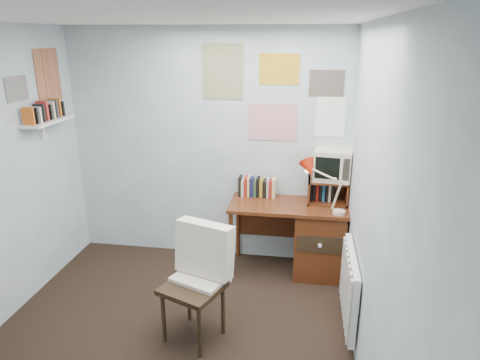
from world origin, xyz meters
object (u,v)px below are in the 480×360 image
object	(u,v)px
desk	(313,237)
desk_chair	(193,288)
radiator	(350,287)
crt_tv	(333,163)
wall_shelf	(48,121)
tv_riser	(327,191)
desk_lamp	(340,192)

from	to	relation	value
desk	desk_chair	bearing A→B (deg)	-128.53
desk_chair	radiator	distance (m)	1.29
crt_tv	radiator	distance (m)	1.31
desk_chair	radiator	bearing A→B (deg)	34.78
crt_tv	radiator	size ratio (longest dim) A/B	0.45
desk	wall_shelf	bearing A→B (deg)	-171.60
desk	tv_riser	distance (m)	0.51
desk_chair	desk_lamp	bearing A→B (deg)	62.80
tv_riser	radiator	bearing A→B (deg)	-80.72
desk_lamp	radiator	size ratio (longest dim) A/B	0.56
tv_riser	crt_tv	distance (m)	0.30
tv_riser	wall_shelf	size ratio (longest dim) A/B	0.65
tv_riser	wall_shelf	bearing A→B (deg)	-169.68
crt_tv	desk_lamp	bearing A→B (deg)	-71.15
desk	desk_lamp	world-z (taller)	desk_lamp
desk_lamp	radiator	bearing A→B (deg)	-84.29
wall_shelf	radiator	bearing A→B (deg)	-10.89
desk_lamp	radiator	world-z (taller)	desk_lamp
desk_chair	radiator	size ratio (longest dim) A/B	1.18
radiator	crt_tv	bearing A→B (deg)	97.10
tv_riser	desk_chair	bearing A→B (deg)	-129.33
tv_riser	crt_tv	bearing A→B (deg)	27.81
tv_riser	crt_tv	world-z (taller)	crt_tv
desk	desk_chair	size ratio (longest dim) A/B	1.28
tv_riser	radiator	size ratio (longest dim) A/B	0.50
desk	crt_tv	distance (m)	0.80
desk_chair	crt_tv	size ratio (longest dim) A/B	2.61
desk	tv_riser	world-z (taller)	tv_riser
radiator	desk_lamp	bearing A→B (deg)	95.12
radiator	desk	bearing A→B (deg)	107.24
desk_lamp	wall_shelf	distance (m)	2.87
tv_riser	radiator	xyz separation A→B (m)	(0.17, -1.04, -0.47)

